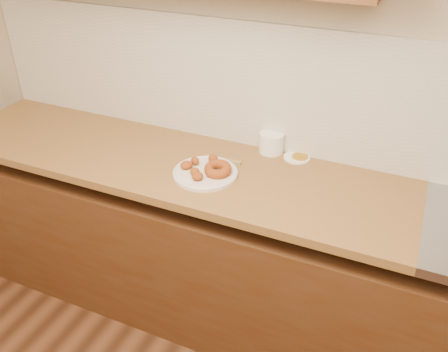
{
  "coord_description": "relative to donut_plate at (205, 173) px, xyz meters",
  "views": [
    {
      "loc": [
        0.39,
        0.02,
        2.01
      ],
      "look_at": [
        -0.32,
        1.61,
        0.93
      ],
      "focal_mm": 38.0,
      "sensor_mm": 36.0,
      "label": 1
    }
  ],
  "objects": [
    {
      "name": "plastic_tub",
      "position": [
        0.2,
        0.32,
        0.04
      ],
      "size": [
        0.16,
        0.16,
        0.1
      ],
      "primitive_type": "cylinder",
      "rotation": [
        0.0,
        0.0,
        0.41
      ],
      "color": "white",
      "rests_on": "butcher_block"
    },
    {
      "name": "fried_dough_chunks",
      "position": [
        -0.03,
        -0.01,
        0.03
      ],
      "size": [
        0.19,
        0.21,
        0.04
      ],
      "color": "#924316",
      "rests_on": "donut_plate"
    },
    {
      "name": "backsplash",
      "position": [
        0.42,
        0.35,
        0.29
      ],
      "size": [
        3.6,
        0.02,
        0.6
      ],
      "primitive_type": "cube",
      "color": "beige",
      "rests_on": "wall_back"
    },
    {
      "name": "wooden_utensil",
      "position": [
        0.02,
        0.14,
        -0.0
      ],
      "size": [
        0.18,
        0.02,
        0.01
      ],
      "primitive_type": "cube",
      "rotation": [
        0.0,
        0.0,
        0.02
      ],
      "color": "olive",
      "rests_on": "butcher_block"
    },
    {
      "name": "ring_donut",
      "position": [
        0.06,
        0.01,
        0.03
      ],
      "size": [
        0.16,
        0.16,
        0.06
      ],
      "primitive_type": "torus",
      "rotation": [
        0.1,
        0.0,
        0.37
      ],
      "color": "#924316",
      "rests_on": "donut_plate"
    },
    {
      "name": "tub_lid",
      "position": [
        0.33,
        0.31,
        -0.0
      ],
      "size": [
        0.15,
        0.15,
        0.01
      ],
      "primitive_type": "cylinder",
      "rotation": [
        0.0,
        0.0,
        0.26
      ],
      "color": "white",
      "rests_on": "butcher_block"
    },
    {
      "name": "brass_jar_lid",
      "position": [
        0.35,
        0.31,
        -0.0
      ],
      "size": [
        0.1,
        0.1,
        0.01
      ],
      "primitive_type": "cylinder",
      "rotation": [
        0.0,
        0.0,
        0.31
      ],
      "color": "#B88E27",
      "rests_on": "butcher_block"
    },
    {
      "name": "donut_plate",
      "position": [
        0.0,
        0.0,
        0.0
      ],
      "size": [
        0.29,
        0.29,
        0.02
      ],
      "primitive_type": "cylinder",
      "color": "silver",
      "rests_on": "butcher_block"
    },
    {
      "name": "base_cabinet",
      "position": [
        0.42,
        0.06,
        -0.52
      ],
      "size": [
        3.6,
        0.6,
        0.77
      ],
      "primitive_type": "cube",
      "color": "#482C19",
      "rests_on": "floor"
    },
    {
      "name": "wall_back",
      "position": [
        0.42,
        0.37,
        0.44
      ],
      "size": [
        4.0,
        0.02,
        2.7
      ],
      "primitive_type": "cube",
      "color": "#BFB293",
      "rests_on": "ground"
    },
    {
      "name": "butcher_block",
      "position": [
        -0.23,
        0.06,
        -0.03
      ],
      "size": [
        2.3,
        0.62,
        0.04
      ],
      "primitive_type": "cube",
      "color": "olive",
      "rests_on": "base_cabinet"
    }
  ]
}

